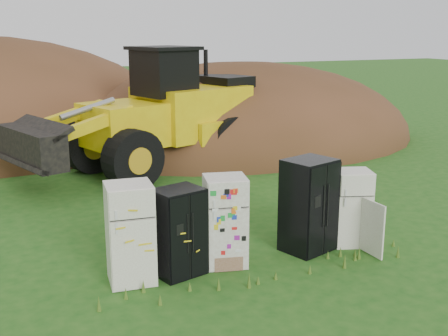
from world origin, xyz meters
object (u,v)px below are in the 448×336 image
at_px(fridge_sticker, 225,221).
at_px(fridge_black_right, 308,205).
at_px(fridge_black_side, 179,232).
at_px(wheel_loader, 139,112).
at_px(fridge_open_door, 352,208).
at_px(fridge_leftmost, 130,233).

height_order(fridge_sticker, fridge_black_right, fridge_black_right).
xyz_separation_m(fridge_black_side, fridge_black_right, (2.84, 0.07, 0.14)).
bearing_deg(fridge_black_right, wheel_loader, 83.24).
relative_size(fridge_open_door, wheel_loader, 0.20).
height_order(fridge_leftmost, fridge_black_side, fridge_leftmost).
bearing_deg(fridge_leftmost, fridge_open_door, 5.01).
height_order(fridge_sticker, wheel_loader, wheel_loader).
bearing_deg(fridge_black_right, fridge_sticker, 161.75).
bearing_deg(fridge_sticker, wheel_loader, 100.61).
xyz_separation_m(fridge_leftmost, fridge_black_side, (0.90, -0.05, -0.09)).
relative_size(fridge_black_side, fridge_open_door, 1.03).
bearing_deg(fridge_leftmost, wheel_loader, 79.23).
xyz_separation_m(fridge_black_right, wheel_loader, (-1.51, 7.60, 1.01)).
xyz_separation_m(fridge_leftmost, fridge_black_right, (3.74, 0.02, 0.05)).
bearing_deg(fridge_black_right, fridge_black_side, 163.43).
distance_m(fridge_black_side, fridge_black_right, 2.85).
distance_m(fridge_leftmost, fridge_black_side, 0.91).
height_order(fridge_black_side, fridge_sticker, fridge_sticker).
bearing_deg(fridge_black_side, fridge_open_door, -15.43).
height_order(fridge_sticker, fridge_open_door, fridge_sticker).
xyz_separation_m(fridge_sticker, wheel_loader, (0.36, 7.59, 1.10)).
bearing_deg(fridge_open_door, wheel_loader, 127.10).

